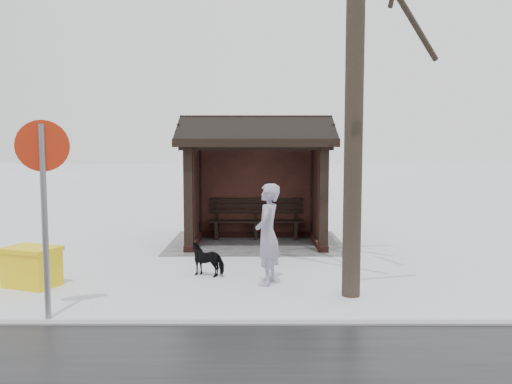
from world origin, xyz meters
TOP-DOWN VIEW (x-y plane):
  - ground at (0.00, 0.00)m, footprint 120.00×120.00m
  - kerb at (0.00, 5.50)m, footprint 120.00×0.15m
  - trampled_patch at (0.00, -0.20)m, footprint 4.20×3.20m
  - bus_shelter at (0.00, -0.16)m, footprint 3.60×2.40m
  - pedestrian at (-0.20, 3.53)m, footprint 0.56×0.71m
  - dog at (0.88, 2.92)m, footprint 0.76×0.53m
  - grit_bin at (3.77, 3.67)m, footprint 1.03×0.86m
  - road_sign at (2.84, 5.25)m, footprint 0.66×0.24m

SIDE VIEW (x-z plane):
  - ground at x=0.00m, z-range 0.00..0.00m
  - trampled_patch at x=0.00m, z-range 0.00..0.02m
  - kerb at x=0.00m, z-range -0.02..0.04m
  - dog at x=0.88m, z-range 0.00..0.59m
  - grit_bin at x=3.77m, z-range 0.00..0.68m
  - pedestrian at x=-0.20m, z-range 0.00..1.73m
  - road_sign at x=2.84m, z-range 0.56..3.26m
  - bus_shelter at x=0.00m, z-range 0.62..3.71m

